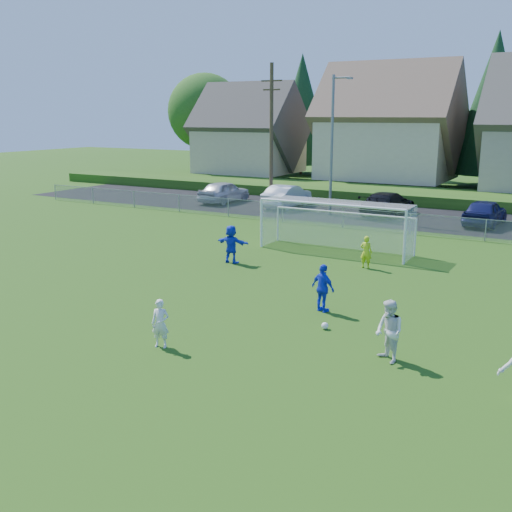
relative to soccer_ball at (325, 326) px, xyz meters
The scene contains 19 objects.
ground 6.77m from the soccer_ball, 124.79° to the right, with size 160.00×160.00×0.00m, color #193D0C.
asphalt_lot 22.28m from the soccer_ball, 99.98° to the left, with size 60.00×60.00×0.00m, color black.
grass_embankment 29.70m from the soccer_ball, 97.47° to the left, with size 70.00×6.00×0.80m, color #1E420F.
soccer_ball is the anchor object (origin of this frame).
player_white_a 5.16m from the soccer_ball, 133.90° to the right, with size 0.52×0.34×1.42m, color silver.
player_white_b 2.99m from the soccer_ball, 30.84° to the right, with size 0.84×0.65×1.73m, color silver.
player_blue_a 1.88m from the soccer_ball, 115.77° to the left, with size 0.97×0.40×1.65m, color #1633D6.
player_blue_b 9.24m from the soccer_ball, 140.30° to the left, with size 1.60×0.51×1.72m, color #1633D6.
goalkeeper 8.10m from the soccer_ball, 100.43° to the left, with size 0.52×0.34×1.43m, color #BDDB19.
car_a 27.95m from the soccer_ball, 128.95° to the left, with size 1.94×4.83×1.65m, color #B5B7BD.
car_b 25.07m from the soccer_ball, 119.33° to the left, with size 1.73×4.95×1.63m, color silver.
car_d 22.53m from the soccer_ball, 102.59° to the left, with size 2.21×5.42×1.57m, color black.
car_e 21.43m from the soccer_ball, 86.51° to the left, with size 1.87×4.66×1.59m, color #15194C.
soccer_goal 11.28m from the soccer_ball, 110.21° to the left, with size 7.42×1.90×2.50m.
chainlink_fence 16.90m from the soccer_ball, 103.22° to the left, with size 52.06×0.06×1.20m.
streetlight 22.57m from the soccer_ball, 112.12° to the left, with size 1.38×0.18×9.00m.
utility_pole 25.76m from the soccer_ball, 121.93° to the left, with size 1.60×0.26×10.00m.
houses_row 37.65m from the soccer_ball, 92.93° to the left, with size 53.90×11.45×13.27m.
tree_row 43.80m from the soccer_ball, 93.73° to the left, with size 65.98×12.36×13.80m.
Camera 1 is at (10.70, -10.92, 6.58)m, focal length 42.00 mm.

